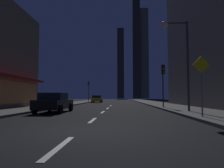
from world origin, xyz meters
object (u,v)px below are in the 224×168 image
(car_parked_near, at_px, (54,102))
(traffic_light_near_right, at_px, (163,76))
(pedestrian_crossing_sign, at_px, (202,80))
(traffic_light_far_left, at_px, (89,87))
(street_lamp_right, at_px, (176,43))
(car_parked_far, at_px, (97,99))
(fire_hydrant_far_left, at_px, (72,102))

(car_parked_near, xyz_separation_m, traffic_light_near_right, (9.10, 5.02, 2.45))
(traffic_light_near_right, xyz_separation_m, pedestrian_crossing_sign, (0.10, -9.08, -1.18))
(traffic_light_far_left, distance_m, street_lamp_right, 28.91)
(traffic_light_near_right, bearing_deg, car_parked_far, 113.94)
(street_lamp_right, bearing_deg, car_parked_far, 109.26)
(fire_hydrant_far_left, relative_size, pedestrian_crossing_sign, 0.21)
(traffic_light_far_left, height_order, pedestrian_crossing_sign, traffic_light_far_left)
(traffic_light_near_right, bearing_deg, car_parked_near, -151.12)
(traffic_light_near_right, height_order, traffic_light_far_left, same)
(car_parked_near, xyz_separation_m, fire_hydrant_far_left, (-2.30, 14.18, -0.29))
(traffic_light_far_left, bearing_deg, street_lamp_right, -67.85)
(street_lamp_right, bearing_deg, pedestrian_crossing_sign, -86.75)
(car_parked_near, relative_size, traffic_light_near_right, 1.01)
(car_parked_far, distance_m, fire_hydrant_far_left, 11.57)
(fire_hydrant_far_left, xyz_separation_m, pedestrian_crossing_sign, (11.50, -18.24, 1.56))
(car_parked_near, distance_m, fire_hydrant_far_left, 14.37)
(traffic_light_far_left, bearing_deg, fire_hydrant_far_left, -91.85)
(traffic_light_far_left, bearing_deg, car_parked_far, -28.19)
(fire_hydrant_far_left, bearing_deg, pedestrian_crossing_sign, -57.77)
(traffic_light_far_left, height_order, street_lamp_right, street_lamp_right)
(fire_hydrant_far_left, height_order, pedestrian_crossing_sign, pedestrian_crossing_sign)
(fire_hydrant_far_left, relative_size, street_lamp_right, 0.10)
(traffic_light_far_left, distance_m, pedestrian_crossing_sign, 32.57)
(pedestrian_crossing_sign, bearing_deg, fire_hydrant_far_left, 122.23)
(car_parked_far, xyz_separation_m, street_lamp_right, (8.98, -25.70, 4.33))
(fire_hydrant_far_left, relative_size, traffic_light_far_left, 0.16)
(fire_hydrant_far_left, distance_m, street_lamp_right, 18.84)
(car_parked_far, bearing_deg, street_lamp_right, -70.74)
(pedestrian_crossing_sign, bearing_deg, car_parked_near, 156.17)
(car_parked_near, relative_size, car_parked_far, 1.00)
(car_parked_far, distance_m, traffic_light_far_left, 3.26)
(car_parked_near, relative_size, pedestrian_crossing_sign, 1.34)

